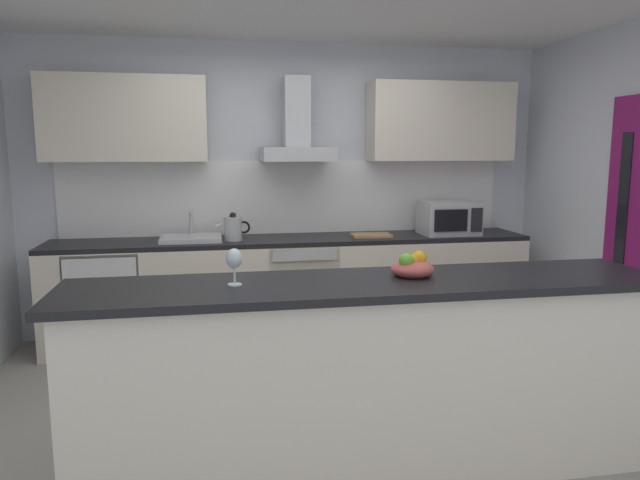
{
  "coord_description": "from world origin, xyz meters",
  "views": [
    {
      "loc": [
        -0.7,
        -3.46,
        1.65
      ],
      "look_at": [
        0.02,
        0.38,
        1.05
      ],
      "focal_mm": 32.72,
      "sensor_mm": 36.0,
      "label": 1
    }
  ],
  "objects_px": {
    "oven": "(300,287)",
    "kettle": "(233,228)",
    "refrigerator": "(108,300)",
    "chopping_board": "(371,235)",
    "microwave": "(449,218)",
    "range_hood": "(297,135)",
    "wine_glass": "(234,260)",
    "fruit_bowl": "(412,267)",
    "sink": "(191,238)"
  },
  "relations": [
    {
      "from": "refrigerator",
      "to": "sink",
      "type": "xyz_separation_m",
      "value": [
        0.69,
        0.01,
        0.5
      ]
    },
    {
      "from": "refrigerator",
      "to": "microwave",
      "type": "height_order",
      "value": "microwave"
    },
    {
      "from": "kettle",
      "to": "chopping_board",
      "type": "distance_m",
      "value": 1.21
    },
    {
      "from": "sink",
      "to": "range_hood",
      "type": "distance_m",
      "value": 1.27
    },
    {
      "from": "oven",
      "to": "chopping_board",
      "type": "relative_size",
      "value": 2.35
    },
    {
      "from": "microwave",
      "to": "range_hood",
      "type": "bearing_deg",
      "value": 173.39
    },
    {
      "from": "oven",
      "to": "range_hood",
      "type": "distance_m",
      "value": 1.33
    },
    {
      "from": "refrigerator",
      "to": "range_hood",
      "type": "height_order",
      "value": "range_hood"
    },
    {
      "from": "kettle",
      "to": "wine_glass",
      "type": "relative_size",
      "value": 1.62
    },
    {
      "from": "chopping_board",
      "to": "oven",
      "type": "bearing_deg",
      "value": 177.86
    },
    {
      "from": "oven",
      "to": "wine_glass",
      "type": "xyz_separation_m",
      "value": [
        -0.65,
        -2.21,
        0.68
      ]
    },
    {
      "from": "oven",
      "to": "kettle",
      "type": "xyz_separation_m",
      "value": [
        -0.57,
        -0.03,
        0.55
      ]
    },
    {
      "from": "range_hood",
      "to": "chopping_board",
      "type": "xyz_separation_m",
      "value": [
        0.63,
        -0.15,
        -0.88
      ]
    },
    {
      "from": "microwave",
      "to": "range_hood",
      "type": "relative_size",
      "value": 0.69
    },
    {
      "from": "range_hood",
      "to": "chopping_board",
      "type": "bearing_deg",
      "value": -13.58
    },
    {
      "from": "refrigerator",
      "to": "range_hood",
      "type": "distance_m",
      "value": 2.12
    },
    {
      "from": "wine_glass",
      "to": "oven",
      "type": "bearing_deg",
      "value": 73.63
    },
    {
      "from": "refrigerator",
      "to": "fruit_bowl",
      "type": "bearing_deg",
      "value": -49.23
    },
    {
      "from": "oven",
      "to": "microwave",
      "type": "bearing_deg",
      "value": -1.18
    },
    {
      "from": "microwave",
      "to": "wine_glass",
      "type": "bearing_deg",
      "value": -132.61
    },
    {
      "from": "sink",
      "to": "wine_glass",
      "type": "relative_size",
      "value": 2.81
    },
    {
      "from": "refrigerator",
      "to": "microwave",
      "type": "relative_size",
      "value": 1.7
    },
    {
      "from": "wine_glass",
      "to": "chopping_board",
      "type": "distance_m",
      "value": 2.55
    },
    {
      "from": "range_hood",
      "to": "oven",
      "type": "bearing_deg",
      "value": -90.0
    },
    {
      "from": "microwave",
      "to": "sink",
      "type": "distance_m",
      "value": 2.28
    },
    {
      "from": "oven",
      "to": "microwave",
      "type": "xyz_separation_m",
      "value": [
        1.36,
        -0.03,
        0.59
      ]
    },
    {
      "from": "range_hood",
      "to": "fruit_bowl",
      "type": "relative_size",
      "value": 3.27
    },
    {
      "from": "microwave",
      "to": "wine_glass",
      "type": "distance_m",
      "value": 2.97
    },
    {
      "from": "kettle",
      "to": "chopping_board",
      "type": "xyz_separation_m",
      "value": [
        1.21,
        0.01,
        -0.09
      ]
    },
    {
      "from": "kettle",
      "to": "chopping_board",
      "type": "relative_size",
      "value": 0.85
    },
    {
      "from": "oven",
      "to": "kettle",
      "type": "relative_size",
      "value": 2.77
    },
    {
      "from": "oven",
      "to": "fruit_bowl",
      "type": "height_order",
      "value": "fruit_bowl"
    },
    {
      "from": "refrigerator",
      "to": "sink",
      "type": "bearing_deg",
      "value": 1.14
    },
    {
      "from": "wine_glass",
      "to": "chopping_board",
      "type": "height_order",
      "value": "wine_glass"
    },
    {
      "from": "sink",
      "to": "wine_glass",
      "type": "bearing_deg",
      "value": -83.0
    },
    {
      "from": "fruit_bowl",
      "to": "chopping_board",
      "type": "distance_m",
      "value": 2.18
    },
    {
      "from": "refrigerator",
      "to": "wine_glass",
      "type": "bearing_deg",
      "value": -66.4
    },
    {
      "from": "oven",
      "to": "microwave",
      "type": "height_order",
      "value": "microwave"
    },
    {
      "from": "wine_glass",
      "to": "fruit_bowl",
      "type": "height_order",
      "value": "wine_glass"
    },
    {
      "from": "microwave",
      "to": "wine_glass",
      "type": "relative_size",
      "value": 2.81
    },
    {
      "from": "oven",
      "to": "sink",
      "type": "bearing_deg",
      "value": 179.32
    },
    {
      "from": "sink",
      "to": "kettle",
      "type": "xyz_separation_m",
      "value": [
        0.35,
        -0.04,
        0.08
      ]
    },
    {
      "from": "microwave",
      "to": "refrigerator",
      "type": "bearing_deg",
      "value": 179.52
    },
    {
      "from": "oven",
      "to": "wine_glass",
      "type": "bearing_deg",
      "value": -106.37
    },
    {
      "from": "oven",
      "to": "sink",
      "type": "xyz_separation_m",
      "value": [
        -0.92,
        0.01,
        0.47
      ]
    },
    {
      "from": "refrigerator",
      "to": "microwave",
      "type": "xyz_separation_m",
      "value": [
        2.97,
        -0.03,
        0.62
      ]
    },
    {
      "from": "kettle",
      "to": "sink",
      "type": "bearing_deg",
      "value": 172.75
    },
    {
      "from": "refrigerator",
      "to": "chopping_board",
      "type": "relative_size",
      "value": 2.5
    },
    {
      "from": "sink",
      "to": "oven",
      "type": "bearing_deg",
      "value": -0.68
    },
    {
      "from": "chopping_board",
      "to": "kettle",
      "type": "bearing_deg",
      "value": -179.52
    }
  ]
}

